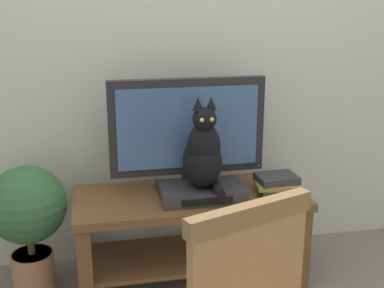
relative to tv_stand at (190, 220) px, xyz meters
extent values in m
cube|color=#B7BCB2|center=(0.03, 0.41, 1.05)|extent=(7.00, 0.12, 2.80)
cube|color=brown|center=(0.00, 0.00, 0.13)|extent=(1.21, 0.51, 0.04)
cube|color=brown|center=(-0.56, -0.21, -0.12)|extent=(0.07, 0.07, 0.45)
cube|color=brown|center=(0.56, -0.21, -0.12)|extent=(0.07, 0.07, 0.45)
cube|color=brown|center=(-0.56, 0.21, -0.12)|extent=(0.07, 0.07, 0.45)
cube|color=brown|center=(0.56, 0.21, -0.12)|extent=(0.07, 0.07, 0.45)
cube|color=brown|center=(0.00, 0.00, -0.21)|extent=(1.11, 0.43, 0.02)
cube|color=black|center=(0.00, 0.07, 0.16)|extent=(0.33, 0.20, 0.03)
cube|color=black|center=(0.00, 0.07, 0.21)|extent=(0.06, 0.04, 0.07)
cube|color=black|center=(0.00, 0.07, 0.50)|extent=(0.82, 0.05, 0.50)
cube|color=#385684|center=(0.00, 0.05, 0.50)|extent=(0.73, 0.01, 0.42)
sphere|color=#2672F2|center=(0.39, 0.04, 0.27)|extent=(0.01, 0.01, 0.01)
cube|color=#2D2D30|center=(0.05, -0.06, 0.18)|extent=(0.43, 0.25, 0.07)
cube|color=black|center=(0.05, -0.19, 0.18)|extent=(0.26, 0.01, 0.03)
ellipsoid|color=black|center=(0.05, -0.06, 0.35)|extent=(0.20, 0.24, 0.27)
ellipsoid|color=black|center=(0.05, -0.09, 0.44)|extent=(0.17, 0.16, 0.24)
sphere|color=black|center=(0.05, -0.10, 0.58)|extent=(0.12, 0.12, 0.12)
cone|color=black|center=(0.02, -0.10, 0.66)|extent=(0.05, 0.05, 0.07)
cone|color=black|center=(0.08, -0.10, 0.66)|extent=(0.05, 0.05, 0.07)
sphere|color=#B2C64C|center=(0.03, -0.16, 0.59)|extent=(0.02, 0.02, 0.02)
sphere|color=#B2C64C|center=(0.07, -0.16, 0.59)|extent=(0.02, 0.02, 0.02)
cylinder|color=black|center=(0.11, -0.15, 0.24)|extent=(0.05, 0.20, 0.04)
cube|color=olive|center=(-0.05, -1.14, 0.35)|extent=(0.40, 0.18, 0.46)
cube|color=brown|center=(-0.05, -1.14, 0.55)|extent=(0.42, 0.19, 0.06)
cube|color=#38664C|center=(0.47, -0.05, 0.16)|extent=(0.21, 0.16, 0.03)
cube|color=olive|center=(0.46, -0.05, 0.19)|extent=(0.25, 0.21, 0.02)
cube|color=#2D2D33|center=(0.46, -0.05, 0.22)|extent=(0.22, 0.17, 0.04)
cylinder|color=#9E6B4C|center=(-0.83, 0.04, -0.24)|extent=(0.22, 0.22, 0.22)
cylinder|color=#332319|center=(-0.83, 0.04, -0.14)|extent=(0.20, 0.20, 0.02)
cylinder|color=#4C3823|center=(-0.83, 0.04, -0.07)|extent=(0.04, 0.04, 0.11)
sphere|color=#2D5B33|center=(-0.83, 0.04, 0.14)|extent=(0.40, 0.40, 0.40)
camera|label=1|loc=(-0.48, -2.42, 1.16)|focal=47.26mm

